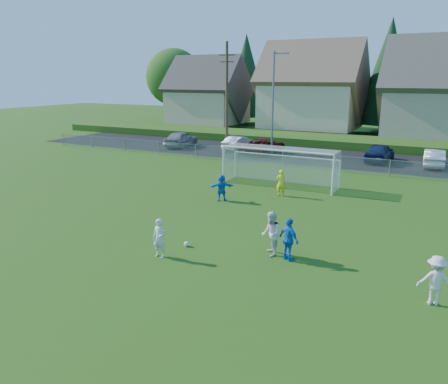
{
  "coord_description": "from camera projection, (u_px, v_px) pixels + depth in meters",
  "views": [
    {
      "loc": [
        9.46,
        -10.34,
        6.85
      ],
      "look_at": [
        0.0,
        8.0,
        1.4
      ],
      "focal_mm": 35.0,
      "sensor_mm": 36.0,
      "label": 1
    }
  ],
  "objects": [
    {
      "name": "car_e",
      "position": [
        380.0,
        152.0,
        36.23
      ],
      "size": [
        2.11,
        4.66,
        1.55
      ],
      "primitive_type": "imported",
      "rotation": [
        0.0,
        0.0,
        3.08
      ],
      "color": "#142149",
      "rests_on": "ground"
    },
    {
      "name": "player_blue_a",
      "position": [
        289.0,
        239.0,
        16.65
      ],
      "size": [
        1.07,
        0.84,
        1.69
      ],
      "primitive_type": "imported",
      "rotation": [
        0.0,
        0.0,
        2.64
      ],
      "color": "blue",
      "rests_on": "ground"
    },
    {
      "name": "player_blue_b",
      "position": [
        222.0,
        187.0,
        24.83
      ],
      "size": [
        1.43,
        1.12,
        1.52
      ],
      "primitive_type": "imported",
      "rotation": [
        0.0,
        0.0,
        3.69
      ],
      "color": "blue",
      "rests_on": "ground"
    },
    {
      "name": "player_white_b",
      "position": [
        271.0,
        234.0,
        17.12
      ],
      "size": [
        1.02,
        1.09,
        1.79
      ],
      "primitive_type": "imported",
      "rotation": [
        0.0,
        0.0,
        -1.04
      ],
      "color": "silver",
      "rests_on": "ground"
    },
    {
      "name": "car_a",
      "position": [
        181.0,
        139.0,
        44.02
      ],
      "size": [
        2.28,
        4.81,
        1.59
      ],
      "primitive_type": "imported",
      "rotation": [
        0.0,
        0.0,
        3.23
      ],
      "color": "gray",
      "rests_on": "ground"
    },
    {
      "name": "car_b",
      "position": [
        239.0,
        143.0,
        41.99
      ],
      "size": [
        1.78,
        4.23,
        1.36
      ],
      "primitive_type": "imported",
      "rotation": [
        0.0,
        0.0,
        3.06
      ],
      "color": "silver",
      "rests_on": "ground"
    },
    {
      "name": "soccer_goal",
      "position": [
        281.0,
        160.0,
        28.2
      ],
      "size": [
        7.42,
        1.9,
        2.5
      ],
      "color": "white",
      "rests_on": "ground"
    },
    {
      "name": "tree_row",
      "position": [
        381.0,
        76.0,
        54.48
      ],
      "size": [
        65.98,
        12.36,
        13.8
      ],
      "color": "#382616",
      "rests_on": "ground"
    },
    {
      "name": "player_white_a",
      "position": [
        159.0,
        238.0,
        16.97
      ],
      "size": [
        0.58,
        0.39,
        1.55
      ],
      "primitive_type": "imported",
      "rotation": [
        0.0,
        0.0,
        0.03
      ],
      "color": "silver",
      "rests_on": "ground"
    },
    {
      "name": "ground",
      "position": [
        116.0,
        285.0,
        14.83
      ],
      "size": [
        160.0,
        160.0,
        0.0
      ],
      "primitive_type": "plane",
      "color": "#193D0C",
      "rests_on": "ground"
    },
    {
      "name": "grass_embankment",
      "position": [
        344.0,
        142.0,
        44.8
      ],
      "size": [
        70.0,
        6.0,
        0.8
      ],
      "primitive_type": "cube",
      "color": "#1E420F",
      "rests_on": "ground"
    },
    {
      "name": "chainlink_fence",
      "position": [
        307.0,
        160.0,
        33.57
      ],
      "size": [
        52.06,
        0.06,
        1.2
      ],
      "color": "gray",
      "rests_on": "ground"
    },
    {
      "name": "streetlight",
      "position": [
        273.0,
        101.0,
        37.9
      ],
      "size": [
        1.38,
        0.18,
        9.0
      ],
      "color": "slate",
      "rests_on": "ground"
    },
    {
      "name": "asphalt_lot",
      "position": [
        325.0,
        157.0,
        38.46
      ],
      "size": [
        60.0,
        60.0,
        0.0
      ],
      "primitive_type": "plane",
      "color": "black",
      "rests_on": "ground"
    },
    {
      "name": "soccer_ball",
      "position": [
        187.0,
        244.0,
        18.18
      ],
      "size": [
        0.22,
        0.22,
        0.22
      ],
      "primitive_type": "sphere",
      "color": "white",
      "rests_on": "ground"
    },
    {
      "name": "car_f",
      "position": [
        434.0,
        158.0,
        34.2
      ],
      "size": [
        1.72,
        4.3,
        1.39
      ],
      "primitive_type": "imported",
      "rotation": [
        0.0,
        0.0,
        3.2
      ],
      "color": "silver",
      "rests_on": "ground"
    },
    {
      "name": "player_white_c",
      "position": [
        435.0,
        280.0,
        13.41
      ],
      "size": [
        1.13,
        0.79,
        1.6
      ],
      "primitive_type": "imported",
      "rotation": [
        0.0,
        0.0,
        3.35
      ],
      "color": "silver",
      "rests_on": "ground"
    },
    {
      "name": "car_c",
      "position": [
        264.0,
        146.0,
        40.16
      ],
      "size": [
        2.93,
        5.33,
        1.42
      ],
      "primitive_type": "imported",
      "rotation": [
        0.0,
        0.0,
        3.02
      ],
      "color": "#50090A",
      "rests_on": "ground"
    },
    {
      "name": "houses_row",
      "position": [
        381.0,
        72.0,
        48.56
      ],
      "size": [
        53.9,
        11.45,
        13.27
      ],
      "color": "tan",
      "rests_on": "ground"
    },
    {
      "name": "goalkeeper",
      "position": [
        281.0,
        183.0,
        25.8
      ],
      "size": [
        0.66,
        0.53,
        1.58
      ],
      "primitive_type": "imported",
      "rotation": [
        0.0,
        0.0,
        3.43
      ],
      "color": "yellow",
      "rests_on": "ground"
    },
    {
      "name": "utility_pole",
      "position": [
        227.0,
        96.0,
        40.92
      ],
      "size": [
        1.6,
        0.26,
        10.0
      ],
      "color": "#473321",
      "rests_on": "ground"
    }
  ]
}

